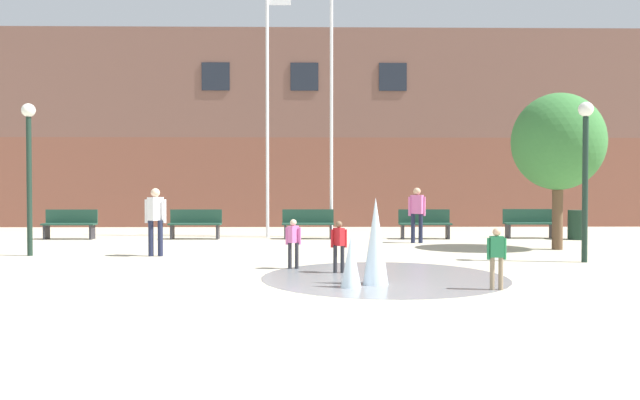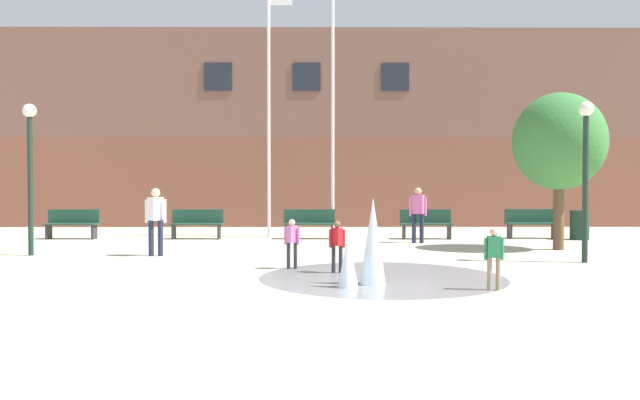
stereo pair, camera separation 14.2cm
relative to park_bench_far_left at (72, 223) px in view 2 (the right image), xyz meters
name	(u,v)px [view 2 (the right image)]	position (x,y,z in m)	size (l,w,h in m)	color
ground_plane	(287,314)	(7.18, -11.30, -0.48)	(100.00, 100.00, 0.00)	#BCB299
library_building	(308,134)	(7.18, 8.44, 3.47)	(36.00, 6.05, 7.91)	brown
splash_fountain	(371,256)	(8.49, -8.75, -0.02)	(4.42, 4.42, 1.46)	gray
park_bench_far_left	(72,223)	(0.00, 0.00, 0.00)	(1.60, 0.44, 0.91)	#28282D
park_bench_left_of_flagpoles	(197,223)	(3.86, -0.01, 0.00)	(1.60, 0.44, 0.91)	#28282D
park_bench_under_left_flagpole	(309,223)	(7.34, 0.00, 0.00)	(1.60, 0.44, 0.91)	#28282D
park_bench_near_trashcan	(426,223)	(10.96, -0.07, 0.00)	(1.60, 0.44, 0.91)	#28282D
park_bench_far_right	(531,223)	(14.29, 0.14, 0.00)	(1.60, 0.44, 0.91)	#28282D
teen_by_trashcan	(156,216)	(3.79, -4.70, 0.45)	(0.50, 0.39, 1.59)	#1E233D
adult_near_bench	(418,211)	(10.47, -1.47, 0.45)	(0.50, 0.34, 1.59)	#1E233D
child_with_pink_shirt	(494,254)	(10.36, -9.52, 0.10)	(0.31, 0.14, 0.99)	#89755B
child_running	(292,240)	(7.07, -6.96, 0.10)	(0.31, 0.24, 0.99)	#28282D
child_in_fountain	(337,242)	(7.95, -7.56, 0.10)	(0.31, 0.24, 0.99)	#28282D
flagpole_left	(270,100)	(6.08, 0.55, 3.87)	(0.80, 0.10, 8.21)	silver
flagpole_right	(334,95)	(8.11, 0.55, 4.04)	(0.80, 0.10, 8.54)	silver
lamp_post_left_lane	(30,155)	(0.80, -4.55, 1.89)	(0.32, 0.32, 3.58)	#192D23
lamp_post_right_lane	(586,156)	(13.32, -5.99, 1.81)	(0.32, 0.32, 3.45)	#192D23
trash_can	(580,225)	(15.59, -0.39, -0.03)	(0.56, 0.56, 0.90)	#193323
street_tree_near_building	(559,142)	(13.79, -3.33, 2.29)	(2.35, 2.35, 4.03)	brown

